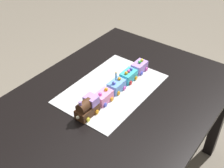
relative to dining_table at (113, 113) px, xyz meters
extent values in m
cube|color=black|center=(0.00, 0.00, 0.09)|extent=(1.40, 1.00, 0.03)
cube|color=black|center=(0.64, -0.44, -0.28)|extent=(0.07, 0.07, 0.71)
cube|color=black|center=(0.64, 0.44, -0.28)|extent=(0.07, 0.07, 0.71)
cube|color=silver|center=(0.07, 0.06, 0.11)|extent=(0.60, 0.40, 0.00)
cube|color=#472816|center=(-0.18, 0.03, 0.14)|extent=(0.12, 0.06, 0.05)
cylinder|color=#472816|center=(-0.19, 0.03, 0.18)|extent=(0.08, 0.05, 0.05)
cube|color=#AD84E0|center=(-0.14, 0.03, 0.18)|extent=(0.06, 0.06, 0.04)
cylinder|color=#AD84E0|center=(-0.22, 0.03, 0.21)|extent=(0.02, 0.02, 0.03)
sphere|color=#F4EFCC|center=(-0.25, 0.03, 0.14)|extent=(0.02, 0.02, 0.02)
cylinder|color=yellow|center=(-0.21, -0.01, 0.12)|extent=(0.02, 0.01, 0.02)
cylinder|color=orange|center=(-0.14, -0.01, 0.12)|extent=(0.02, 0.01, 0.02)
cylinder|color=#D84CB2|center=(-0.21, 0.07, 0.12)|extent=(0.02, 0.01, 0.02)
cylinder|color=red|center=(-0.14, 0.07, 0.12)|extent=(0.02, 0.01, 0.02)
cube|color=pink|center=(-0.05, 0.03, 0.14)|extent=(0.10, 0.06, 0.06)
cylinder|color=#4C59D8|center=(-0.07, -0.01, 0.12)|extent=(0.02, 0.01, 0.02)
cylinder|color=orange|center=(-0.02, -0.01, 0.12)|extent=(0.02, 0.01, 0.02)
cylinder|color=orange|center=(-0.07, 0.07, 0.12)|extent=(0.02, 0.01, 0.02)
cylinder|color=#D84CB2|center=(-0.02, 0.07, 0.12)|extent=(0.02, 0.01, 0.02)
sphere|color=orange|center=(-0.02, 0.03, 0.17)|extent=(0.02, 0.02, 0.02)
sphere|color=#D84CB2|center=(-0.07, 0.03, 0.17)|extent=(0.02, 0.02, 0.02)
cube|color=#669EEA|center=(0.07, 0.03, 0.14)|extent=(0.10, 0.06, 0.06)
cylinder|color=orange|center=(0.04, -0.01, 0.12)|extent=(0.02, 0.01, 0.02)
cylinder|color=#D84CB2|center=(0.10, -0.01, 0.12)|extent=(0.02, 0.01, 0.02)
cylinder|color=#D84CB2|center=(0.04, 0.07, 0.12)|extent=(0.02, 0.01, 0.02)
cylinder|color=yellow|center=(0.10, 0.07, 0.12)|extent=(0.02, 0.01, 0.02)
sphere|color=orange|center=(0.10, 0.03, 0.17)|extent=(0.02, 0.02, 0.02)
sphere|color=#4C59D8|center=(0.05, 0.03, 0.17)|extent=(0.02, 0.02, 0.02)
cube|color=#38B7C6|center=(0.19, 0.03, 0.14)|extent=(0.10, 0.06, 0.06)
cylinder|color=red|center=(0.16, -0.01, 0.12)|extent=(0.02, 0.01, 0.02)
cylinder|color=orange|center=(0.22, -0.01, 0.12)|extent=(0.02, 0.01, 0.02)
cylinder|color=#D84CB2|center=(0.16, 0.07, 0.12)|extent=(0.02, 0.01, 0.02)
cylinder|color=yellow|center=(0.22, 0.07, 0.12)|extent=(0.02, 0.01, 0.02)
sphere|color=#4C59D8|center=(0.21, 0.03, 0.17)|extent=(0.02, 0.02, 0.02)
sphere|color=orange|center=(0.16, 0.03, 0.17)|extent=(0.02, 0.02, 0.02)
sphere|color=#D84CB2|center=(0.19, 0.03, 0.17)|extent=(0.02, 0.02, 0.02)
cube|color=#AD84E0|center=(0.31, 0.03, 0.14)|extent=(0.10, 0.06, 0.06)
cylinder|color=#4C59D8|center=(0.28, -0.01, 0.12)|extent=(0.02, 0.01, 0.02)
cylinder|color=#D84CB2|center=(0.33, -0.01, 0.12)|extent=(0.02, 0.01, 0.02)
cylinder|color=red|center=(0.28, 0.07, 0.12)|extent=(0.02, 0.01, 0.02)
cylinder|color=yellow|center=(0.33, 0.07, 0.12)|extent=(0.02, 0.01, 0.02)
sphere|color=green|center=(0.31, 0.03, 0.17)|extent=(0.02, 0.02, 0.02)
sphere|color=yellow|center=(0.33, 0.03, 0.17)|extent=(0.02, 0.02, 0.02)
cylinder|color=#4CA5E5|center=(0.07, 0.03, 0.21)|extent=(0.01, 0.01, 0.05)
cone|color=yellow|center=(0.07, 0.03, 0.24)|extent=(0.01, 0.01, 0.01)
camera|label=1|loc=(-0.93, -0.69, 1.09)|focal=45.04mm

